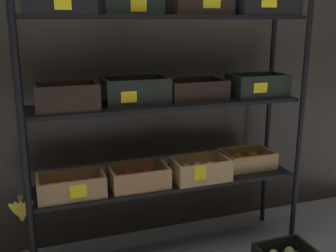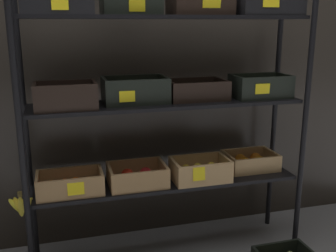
{
  "view_description": "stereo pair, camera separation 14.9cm",
  "coord_description": "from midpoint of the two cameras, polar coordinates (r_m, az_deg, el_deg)",
  "views": [
    {
      "loc": [
        -0.73,
        -2.07,
        1.37
      ],
      "look_at": [
        0.0,
        0.0,
        0.8
      ],
      "focal_mm": 42.92,
      "sensor_mm": 36.0,
      "label": 1
    },
    {
      "loc": [
        -0.59,
        -2.11,
        1.37
      ],
      "look_at": [
        0.0,
        0.0,
        0.8
      ],
      "focal_mm": 42.92,
      "sensor_mm": 36.0,
      "label": 2
    }
  ],
  "objects": [
    {
      "name": "storefront_wall",
      "position": [
        2.56,
        -4.47,
        8.94
      ],
      "size": [
        3.95,
        0.12,
        2.25
      ],
      "primitive_type": "cube",
      "color": "#2D2823",
      "rests_on": "ground_plane"
    },
    {
      "name": "ground_plane",
      "position": [
        2.59,
        -1.73,
        -17.5
      ],
      "size": [
        10.0,
        10.0,
        0.0
      ],
      "primitive_type": "plane",
      "color": "gray"
    },
    {
      "name": "display_rack",
      "position": [
        2.23,
        -1.88,
        3.94
      ],
      "size": [
        1.67,
        0.37,
        1.55
      ],
      "color": "black",
      "rests_on": "ground_plane"
    }
  ]
}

